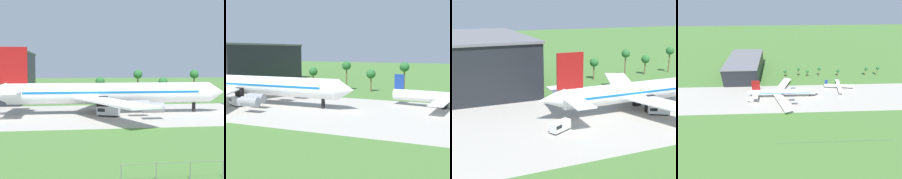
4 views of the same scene
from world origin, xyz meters
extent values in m
cylinder|color=white|center=(-33.29, 1.67, 5.62)|extent=(56.31, 5.70, 5.70)
cone|color=white|center=(-2.86, 1.67, 5.62)|extent=(4.56, 5.58, 5.58)
cube|color=#146BB7|center=(-33.29, 1.67, 6.05)|extent=(47.87, 5.81, 0.57)
cube|color=maroon|center=(-59.74, 1.67, 13.31)|extent=(7.41, 0.50, 9.69)
cube|color=white|center=(-60.03, 1.67, 6.47)|extent=(5.13, 22.79, 0.30)
cube|color=white|center=(-35.25, -12.58, 4.62)|extent=(17.54, 29.19, 0.44)
cube|color=white|center=(-35.25, 15.92, 4.62)|extent=(17.54, 29.19, 0.44)
cylinder|color=gray|center=(-27.15, -5.17, 2.94)|extent=(5.13, 2.56, 2.56)
cylinder|color=gray|center=(-24.85, -10.86, 2.94)|extent=(5.13, 2.56, 2.56)
cylinder|color=gray|center=(-27.15, 8.51, 2.94)|extent=(5.13, 2.56, 2.56)
cylinder|color=gray|center=(-24.85, 14.21, 2.94)|extent=(5.13, 2.56, 2.56)
cube|color=black|center=(-9.64, 1.67, 2.52)|extent=(0.70, 0.90, 5.05)
cube|color=black|center=(-36.11, -1.46, 2.52)|extent=(2.40, 1.20, 5.05)
cube|color=black|center=(-36.11, 4.80, 2.52)|extent=(2.40, 1.20, 5.05)
cube|color=black|center=(-35.06, -4.39, 0.20)|extent=(5.26, 3.89, 0.40)
cube|color=white|center=(-35.06, -4.39, 1.43)|extent=(6.14, 4.48, 2.05)
cube|color=black|center=(-36.49, -3.65, 1.73)|extent=(2.76, 2.76, 0.90)
cylinder|color=slate|center=(-40.00, -55.00, 1.05)|extent=(0.10, 0.10, 2.10)
cylinder|color=slate|center=(-36.00, -55.00, 1.05)|extent=(0.10, 0.10, 2.10)
cylinder|color=slate|center=(-32.00, -55.00, 1.05)|extent=(0.10, 0.10, 2.10)
cylinder|color=slate|center=(-28.00, -55.00, 1.05)|extent=(0.10, 0.10, 2.10)
cylinder|color=brown|center=(-32.62, 40.83, 3.28)|extent=(0.56, 0.56, 6.56)
sphere|color=#28662D|center=(-32.62, 40.83, 7.16)|extent=(3.60, 3.60, 3.60)
cylinder|color=brown|center=(-7.38, 40.83, 3.16)|extent=(0.56, 0.56, 6.31)
sphere|color=#28662D|center=(-7.38, 40.83, 6.91)|extent=(3.60, 3.60, 3.60)
cylinder|color=brown|center=(-17.63, 40.83, 4.68)|extent=(0.56, 0.56, 9.37)
sphere|color=#28662D|center=(-17.63, 40.83, 9.97)|extent=(3.60, 3.60, 3.60)
cylinder|color=brown|center=(5.61, 40.83, 4.67)|extent=(0.56, 0.56, 9.34)
sphere|color=#28662D|center=(5.61, 40.83, 9.94)|extent=(3.60, 3.60, 3.60)
camera|label=1|loc=(-46.07, -91.88, 12.92)|focal=55.00mm
camera|label=2|loc=(27.10, -76.28, 16.62)|focal=50.00mm
camera|label=3|loc=(-90.63, -71.78, 30.03)|focal=50.00mm
camera|label=4|loc=(-33.81, -134.98, 95.74)|focal=28.00mm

